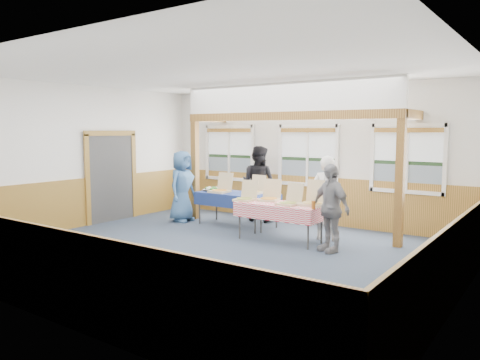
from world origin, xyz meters
name	(u,v)px	position (x,y,z in m)	size (l,w,h in m)	color
floor	(218,253)	(0.00, 0.00, 0.00)	(8.00, 8.00, 0.00)	#2C3648
ceiling	(217,71)	(0.00, 0.00, 3.20)	(8.00, 8.00, 0.00)	white
wall_back	(309,155)	(0.00, 3.50, 1.60)	(8.00, 8.00, 0.00)	silver
wall_front	(30,181)	(0.00, -3.50, 1.60)	(8.00, 8.00, 0.00)	silver
wall_left	(77,157)	(-4.00, 0.00, 1.60)	(8.00, 8.00, 0.00)	silver
wall_right	(467,176)	(4.00, 0.00, 1.60)	(8.00, 8.00, 0.00)	silver
wainscot_back	(307,199)	(0.00, 3.48, 0.55)	(7.98, 0.05, 1.10)	brown
wainscot_front	(37,269)	(0.00, -3.48, 0.55)	(7.98, 0.05, 1.10)	brown
wainscot_left	(80,203)	(-3.98, 0.00, 0.55)	(0.05, 6.98, 1.10)	brown
wainscot_right	(461,257)	(3.98, 0.00, 0.55)	(0.05, 6.98, 1.10)	brown
cased_opening	(111,178)	(-3.96, 0.90, 1.05)	(0.06, 1.30, 2.10)	#373737
window_left	(229,150)	(-2.30, 3.46, 1.68)	(1.56, 0.10, 1.46)	white
window_mid	(308,152)	(0.00, 3.46, 1.68)	(1.56, 0.10, 1.46)	white
window_right	(407,155)	(2.30, 3.46, 1.68)	(1.56, 0.10, 1.46)	white
post_left	(195,170)	(-2.50, 2.30, 1.20)	(0.15, 0.15, 2.40)	brown
post_right	(400,183)	(2.50, 2.30, 1.20)	(0.15, 0.15, 2.40)	brown
cross_beam	(284,116)	(0.00, 2.30, 2.49)	(5.15, 0.18, 0.18)	brown
table_left	(237,195)	(-1.12, 2.16, 0.70)	(2.06, 1.53, 0.76)	#373737
table_right	(280,206)	(0.45, 1.41, 0.70)	(1.85, 1.17, 0.76)	#373737
pizza_box_a	(220,189)	(-1.52, 2.05, 0.82)	(0.43, 0.51, 0.44)	tan
pizza_box_b	(254,191)	(-0.77, 2.32, 0.82)	(0.38, 0.46, 0.41)	tan
pizza_box_c	(245,198)	(-0.30, 1.31, 0.82)	(0.41, 0.48, 0.40)	tan
pizza_box_d	(269,197)	(0.09, 1.60, 0.82)	(0.48, 0.55, 0.42)	tan
pizza_box_e	(289,202)	(0.70, 1.33, 0.82)	(0.42, 0.50, 0.41)	tan
pizza_box_f	(313,202)	(1.10, 1.55, 0.83)	(0.47, 0.55, 0.47)	tan
veggie_tray	(212,189)	(-1.87, 2.16, 0.79)	(0.42, 0.42, 0.09)	black
drink_glass	(313,205)	(1.30, 1.16, 0.83)	(0.07, 0.07, 0.15)	#9C521A
woman_white	(327,198)	(1.16, 2.03, 0.85)	(0.62, 0.40, 1.69)	silver
woman_black	(258,184)	(-1.06, 2.95, 0.91)	(0.88, 0.69, 1.81)	black
man_blue	(182,186)	(-2.52, 1.84, 0.85)	(0.83, 0.54, 1.70)	#385E8C
person_grey	(330,208)	(1.59, 1.24, 0.80)	(0.93, 0.39, 1.59)	gray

